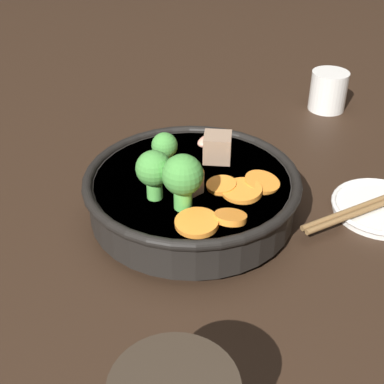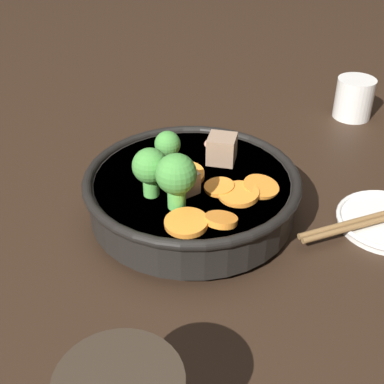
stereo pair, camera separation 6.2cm
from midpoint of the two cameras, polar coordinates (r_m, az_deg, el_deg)
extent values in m
plane|color=black|center=(0.64, -2.77, -2.87)|extent=(3.00, 3.00, 0.00)
cylinder|color=black|center=(0.64, -2.78, -2.52)|extent=(0.13, 0.13, 0.01)
cylinder|color=black|center=(0.62, -2.85, -0.45)|extent=(0.24, 0.24, 0.05)
torus|color=black|center=(0.61, -2.91, 1.34)|extent=(0.25, 0.25, 0.01)
cylinder|color=brown|center=(0.62, -2.88, 0.35)|extent=(0.22, 0.22, 0.03)
cylinder|color=orange|center=(0.54, 0.87, -2.84)|extent=(0.04, 0.04, 0.01)
cylinder|color=orange|center=(0.59, 2.32, 0.02)|extent=(0.06, 0.06, 0.01)
cylinder|color=orange|center=(0.54, -2.81, -3.43)|extent=(0.06, 0.06, 0.01)
cylinder|color=orange|center=(0.60, 4.50, 0.66)|extent=(0.05, 0.05, 0.01)
cylinder|color=orange|center=(0.61, -3.56, 1.78)|extent=(0.05, 0.04, 0.01)
cylinder|color=orange|center=(0.59, 0.17, 0.60)|extent=(0.05, 0.05, 0.01)
cylinder|color=#59B84C|center=(0.63, -5.72, 3.31)|extent=(0.01, 0.01, 0.02)
sphere|color=#47933D|center=(0.62, -5.82, 4.88)|extent=(0.03, 0.03, 0.03)
cylinder|color=#59B84C|center=(0.56, -4.62, -0.63)|extent=(0.02, 0.02, 0.03)
sphere|color=#47933D|center=(0.54, -4.75, 1.78)|extent=(0.04, 0.04, 0.04)
cylinder|color=#59B84C|center=(0.58, -7.09, 0.30)|extent=(0.02, 0.02, 0.02)
sphere|color=#47933D|center=(0.56, -7.26, 2.42)|extent=(0.04, 0.04, 0.04)
cube|color=#9E7F66|center=(0.64, -0.05, 4.71)|extent=(0.03, 0.03, 0.03)
cube|color=tan|center=(0.58, -3.40, 0.92)|extent=(0.04, 0.04, 0.03)
ellipsoid|color=#EA9E84|center=(0.67, -0.54, 5.47)|extent=(0.05, 0.05, 0.02)
cylinder|color=white|center=(0.68, 17.00, -1.82)|extent=(0.11, 0.11, 0.01)
torus|color=white|center=(0.68, 17.07, -1.48)|extent=(0.12, 0.12, 0.01)
cylinder|color=white|center=(0.91, 12.44, 10.45)|extent=(0.06, 0.06, 0.06)
cylinder|color=brown|center=(0.91, 12.59, 11.57)|extent=(0.05, 0.05, 0.00)
cylinder|color=olive|center=(0.67, 17.39, -1.20)|extent=(0.15, 0.19, 0.01)
cylinder|color=olive|center=(0.68, 16.93, -0.86)|extent=(0.15, 0.19, 0.01)
camera|label=1|loc=(0.03, -92.86, -1.95)|focal=50.00mm
camera|label=2|loc=(0.03, 87.14, 1.95)|focal=50.00mm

